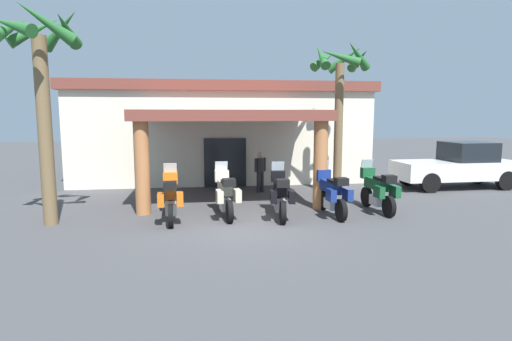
# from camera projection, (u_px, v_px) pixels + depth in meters

# --- Properties ---
(ground_plane) EXTENTS (80.00, 80.00, 0.00)m
(ground_plane) POSITION_uv_depth(u_px,v_px,m) (245.00, 226.00, 11.66)
(ground_plane) COLOR #424244
(motel_building) EXTENTS (13.86, 11.31, 4.54)m
(motel_building) POSITION_uv_depth(u_px,v_px,m) (221.00, 131.00, 20.33)
(motel_building) COLOR silver
(motel_building) RESTS_ON ground_plane
(motorcycle_orange) EXTENTS (0.71, 2.21, 1.61)m
(motorcycle_orange) POSITION_uv_depth(u_px,v_px,m) (171.00, 197.00, 12.10)
(motorcycle_orange) COLOR black
(motorcycle_orange) RESTS_ON ground_plane
(motorcycle_cream) EXTENTS (0.73, 2.21, 1.61)m
(motorcycle_cream) POSITION_uv_depth(u_px,v_px,m) (225.00, 194.00, 12.59)
(motorcycle_cream) COLOR black
(motorcycle_cream) RESTS_ON ground_plane
(motorcycle_black) EXTENTS (0.77, 2.21, 1.61)m
(motorcycle_black) POSITION_uv_depth(u_px,v_px,m) (280.00, 195.00, 12.49)
(motorcycle_black) COLOR black
(motorcycle_black) RESTS_ON ground_plane
(motorcycle_blue) EXTENTS (0.71, 2.21, 1.61)m
(motorcycle_blue) POSITION_uv_depth(u_px,v_px,m) (332.00, 193.00, 12.76)
(motorcycle_blue) COLOR black
(motorcycle_blue) RESTS_ON ground_plane
(motorcycle_green) EXTENTS (0.71, 2.21, 1.61)m
(motorcycle_green) POSITION_uv_depth(u_px,v_px,m) (378.00, 190.00, 13.26)
(motorcycle_green) COLOR black
(motorcycle_green) RESTS_ON ground_plane
(pedestrian) EXTENTS (0.49, 0.32, 1.61)m
(pedestrian) POSITION_uv_depth(u_px,v_px,m) (260.00, 169.00, 16.56)
(pedestrian) COLOR black
(pedestrian) RESTS_ON ground_plane
(pickup_truck_white) EXTENTS (5.21, 1.97, 1.95)m
(pickup_truck_white) POSITION_uv_depth(u_px,v_px,m) (459.00, 166.00, 17.60)
(pickup_truck_white) COLOR black
(pickup_truck_white) RESTS_ON ground_plane
(palm_tree_near_portico) EXTENTS (2.24, 2.33, 5.84)m
(palm_tree_near_portico) POSITION_uv_depth(u_px,v_px,m) (340.00, 81.00, 15.66)
(palm_tree_near_portico) COLOR brown
(palm_tree_near_portico) RESTS_ON ground_plane
(palm_tree_roadside) EXTENTS (2.26, 2.35, 6.07)m
(palm_tree_roadside) POSITION_uv_depth(u_px,v_px,m) (41.00, 70.00, 11.23)
(palm_tree_roadside) COLOR brown
(palm_tree_roadside) RESTS_ON ground_plane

